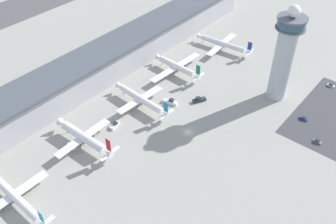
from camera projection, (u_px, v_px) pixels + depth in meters
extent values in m
plane|color=#9E9B93|center=(188.00, 132.00, 190.15)|extent=(1000.00, 1000.00, 0.00)
cube|color=#B2B2B7|center=(93.00, 70.00, 219.08)|extent=(276.48, 22.00, 16.58)
cube|color=#4C515B|center=(91.00, 57.00, 213.25)|extent=(276.48, 25.00, 1.60)
cylinder|color=#ADB2BC|center=(282.00, 64.00, 199.99)|extent=(10.37, 10.37, 42.16)
cylinder|color=#565B66|center=(290.00, 28.00, 186.23)|extent=(15.25, 15.25, 0.80)
cylinder|color=#334C60|center=(292.00, 23.00, 184.57)|extent=(14.03, 14.03, 4.38)
cylinder|color=#565B66|center=(293.00, 18.00, 182.85)|extent=(15.25, 15.25, 1.00)
sphere|color=white|center=(294.00, 11.00, 180.53)|extent=(6.24, 6.24, 6.24)
cylinder|color=white|center=(14.00, 196.00, 155.02)|extent=(4.03, 35.91, 3.43)
cone|color=white|center=(42.00, 223.00, 145.05)|extent=(3.15, 4.16, 3.08)
cube|color=white|center=(13.00, 196.00, 155.77)|extent=(32.81, 4.95, 0.44)
cylinder|color=#A8A8B2|center=(27.00, 186.00, 160.94)|extent=(1.95, 3.80, 1.88)
cube|color=#197FB2|center=(41.00, 217.00, 141.79)|extent=(0.35, 2.80, 5.48)
cube|color=white|center=(44.00, 224.00, 144.22)|extent=(9.62, 2.16, 0.24)
cylinder|color=black|center=(21.00, 196.00, 158.12)|extent=(0.28, 0.28, 2.01)
cylinder|color=black|center=(10.00, 203.00, 155.33)|extent=(0.28, 0.28, 2.01)
cylinder|color=white|center=(84.00, 137.00, 180.47)|extent=(4.74, 28.42, 4.21)
cone|color=white|center=(62.00, 123.00, 188.15)|extent=(4.28, 3.87, 4.21)
cone|color=white|center=(108.00, 153.00, 172.49)|extent=(3.89, 5.13, 3.79)
cube|color=white|center=(83.00, 138.00, 181.21)|extent=(32.76, 5.01, 0.44)
cylinder|color=#A8A8B2|center=(71.00, 146.00, 178.39)|extent=(2.40, 4.68, 2.32)
cylinder|color=#A8A8B2|center=(92.00, 131.00, 186.63)|extent=(2.40, 4.68, 2.32)
cube|color=red|center=(108.00, 145.00, 168.49)|extent=(0.35, 2.81, 6.74)
cube|color=white|center=(110.00, 153.00, 171.54)|extent=(11.83, 2.22, 0.24)
cylinder|color=black|center=(67.00, 131.00, 188.87)|extent=(0.28, 0.28, 2.67)
cylinder|color=black|center=(89.00, 139.00, 184.33)|extent=(0.28, 0.28, 2.67)
cylinder|color=black|center=(80.00, 146.00, 180.79)|extent=(0.28, 0.28, 2.67)
cylinder|color=white|center=(141.00, 99.00, 203.87)|extent=(5.57, 31.84, 3.63)
cone|color=white|center=(120.00, 86.00, 213.04)|extent=(3.82, 3.48, 3.63)
cone|color=white|center=(165.00, 113.00, 194.42)|extent=(3.53, 4.54, 3.26)
cube|color=white|center=(140.00, 99.00, 204.61)|extent=(31.34, 6.31, 0.44)
cylinder|color=#A8A8B2|center=(130.00, 106.00, 202.18)|extent=(2.24, 4.10, 1.99)
cylinder|color=#A8A8B2|center=(147.00, 95.00, 209.50)|extent=(2.24, 4.10, 1.99)
cube|color=#197FB2|center=(166.00, 107.00, 190.95)|extent=(0.47, 2.81, 5.80)
cube|color=white|center=(166.00, 114.00, 193.52)|extent=(10.26, 2.62, 0.24)
cylinder|color=black|center=(123.00, 93.00, 213.59)|extent=(0.28, 0.28, 2.73)
cylinder|color=black|center=(145.00, 102.00, 207.25)|extent=(0.28, 0.28, 2.73)
cylinder|color=black|center=(138.00, 106.00, 204.40)|extent=(0.28, 0.28, 2.73)
cylinder|color=white|center=(177.00, 66.00, 229.02)|extent=(5.31, 27.07, 3.77)
cone|color=white|center=(159.00, 57.00, 236.94)|extent=(3.96, 3.60, 3.77)
cone|color=white|center=(197.00, 76.00, 220.82)|extent=(3.65, 4.71, 3.39)
cube|color=white|center=(176.00, 67.00, 229.73)|extent=(42.15, 6.80, 0.44)
cylinder|color=#A8A8B2|center=(165.00, 74.00, 226.02)|extent=(2.31, 4.26, 2.07)
cylinder|color=#A8A8B2|center=(184.00, 62.00, 235.94)|extent=(2.31, 4.26, 2.07)
cube|color=#14704C|center=(198.00, 70.00, 217.20)|extent=(0.46, 2.81, 6.03)
cube|color=white|center=(198.00, 77.00, 219.89)|extent=(10.65, 2.60, 0.24)
cylinder|color=black|center=(162.00, 63.00, 237.45)|extent=(0.28, 0.28, 2.54)
cylinder|color=black|center=(180.00, 69.00, 232.39)|extent=(0.28, 0.28, 2.54)
cylinder|color=black|center=(174.00, 73.00, 229.42)|extent=(0.28, 0.28, 2.54)
cylinder|color=white|center=(223.00, 44.00, 251.24)|extent=(6.00, 32.83, 3.44)
cone|color=white|center=(200.00, 36.00, 259.12)|extent=(3.67, 3.36, 3.44)
cone|color=white|center=(248.00, 52.00, 243.12)|extent=(3.41, 4.36, 3.10)
cube|color=white|center=(222.00, 44.00, 251.91)|extent=(35.16, 7.14, 0.44)
cylinder|color=#A8A8B2|center=(215.00, 50.00, 248.41)|extent=(2.18, 3.92, 1.89)
cylinder|color=#A8A8B2|center=(226.00, 41.00, 257.63)|extent=(2.18, 3.92, 1.89)
cube|color=navy|center=(250.00, 46.00, 239.89)|extent=(0.52, 2.81, 5.51)
cube|color=white|center=(249.00, 52.00, 242.36)|extent=(9.76, 2.75, 0.24)
cylinder|color=black|center=(203.00, 41.00, 259.74)|extent=(0.28, 0.28, 2.28)
cylinder|color=black|center=(224.00, 46.00, 254.52)|extent=(0.28, 0.28, 2.28)
cylinder|color=black|center=(221.00, 49.00, 251.49)|extent=(0.28, 0.28, 2.28)
cube|color=black|center=(199.00, 101.00, 209.63)|extent=(6.81, 5.12, 0.12)
cube|color=#2D333D|center=(199.00, 100.00, 209.15)|extent=(7.94, 5.78, 1.62)
cube|color=#232D38|center=(198.00, 98.00, 207.99)|extent=(3.06, 3.01, 1.32)
cube|color=black|center=(170.00, 103.00, 208.24)|extent=(3.93, 7.22, 0.12)
cube|color=silver|center=(170.00, 102.00, 207.73)|extent=(4.35, 8.51, 1.71)
cube|color=#232D38|center=(172.00, 100.00, 206.47)|extent=(2.63, 2.90, 1.40)
cube|color=black|center=(115.00, 126.00, 193.45)|extent=(5.70, 3.28, 0.12)
cube|color=silver|center=(115.00, 125.00, 193.06)|extent=(6.72, 3.56, 1.32)
cube|color=#232D38|center=(115.00, 123.00, 192.72)|extent=(2.26, 2.50, 1.08)
cube|color=black|center=(317.00, 142.00, 184.45)|extent=(1.81, 3.60, 0.12)
cube|color=slate|center=(317.00, 142.00, 184.23)|extent=(1.90, 4.27, 0.80)
cube|color=#232D38|center=(318.00, 141.00, 183.81)|extent=(1.63, 2.37, 0.66)
cube|color=black|center=(331.00, 86.00, 220.60)|extent=(1.81, 3.65, 0.12)
cube|color=silver|center=(331.00, 86.00, 220.37)|extent=(1.91, 4.33, 0.84)
cube|color=#232D38|center=(331.00, 85.00, 219.94)|extent=(1.62, 2.41, 0.68)
cube|color=black|center=(303.00, 119.00, 197.72)|extent=(1.89, 3.83, 0.12)
cube|color=navy|center=(303.00, 119.00, 197.51)|extent=(1.98, 4.56, 0.76)
cube|color=#232D38|center=(304.00, 118.00, 197.01)|extent=(1.71, 2.52, 0.63)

